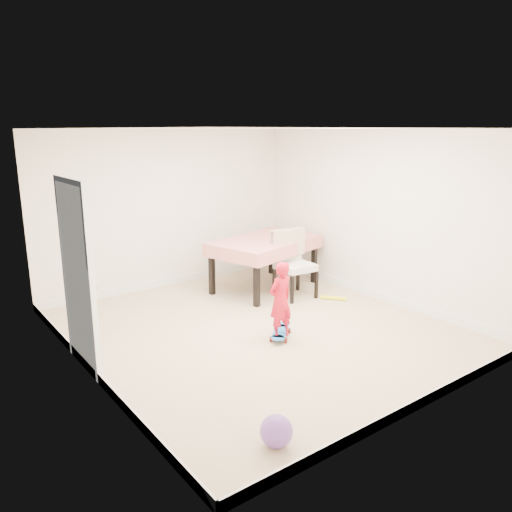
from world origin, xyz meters
TOP-DOWN VIEW (x-y plane):
  - ground at (0.00, 0.00)m, footprint 5.00×5.00m
  - ceiling at (0.00, 0.00)m, footprint 4.50×5.00m
  - wall_back at (0.00, 2.48)m, footprint 4.50×0.04m
  - wall_front at (0.00, -2.48)m, footprint 4.50×0.04m
  - wall_left at (-2.23, 0.00)m, footprint 0.04×5.00m
  - wall_right at (2.23, 0.00)m, footprint 0.04×5.00m
  - door at (-2.22, 0.30)m, footprint 0.11×0.94m
  - baseboard_back at (0.00, 2.49)m, footprint 4.50×0.02m
  - baseboard_front at (0.00, -2.49)m, footprint 4.50×0.02m
  - baseboard_left at (-2.24, 0.00)m, footprint 0.02×5.00m
  - baseboard_right at (2.24, 0.00)m, footprint 0.02×5.00m
  - dining_table at (1.16, 1.36)m, footprint 2.01×1.53m
  - dining_chair at (1.26, 0.71)m, footprint 0.63×0.70m
  - skateboard at (0.05, -0.39)m, footprint 0.59×0.56m
  - child at (-0.00, -0.45)m, footprint 0.38×0.27m
  - balloon at (-1.42, -2.12)m, footprint 0.28×0.28m
  - foam_toy at (1.64, 0.24)m, footprint 0.29×0.36m

SIDE VIEW (x-z plane):
  - ground at x=0.00m, z-range 0.00..0.00m
  - foam_toy at x=1.64m, z-range 0.00..0.06m
  - skateboard at x=0.05m, z-range 0.00..0.09m
  - baseboard_back at x=0.00m, z-range 0.00..0.12m
  - baseboard_front at x=0.00m, z-range 0.00..0.12m
  - baseboard_left at x=-2.24m, z-range 0.00..0.12m
  - baseboard_right at x=2.24m, z-range 0.00..0.12m
  - balloon at x=-1.42m, z-range 0.00..0.28m
  - dining_table at x=1.16m, z-range 0.00..0.85m
  - child at x=0.00m, z-range 0.00..0.99m
  - dining_chair at x=1.26m, z-range 0.00..1.06m
  - door at x=-2.22m, z-range -0.03..2.08m
  - wall_back at x=0.00m, z-range 0.00..2.60m
  - wall_front at x=0.00m, z-range 0.00..2.60m
  - wall_left at x=-2.23m, z-range 0.00..2.60m
  - wall_right at x=2.23m, z-range 0.00..2.60m
  - ceiling at x=0.00m, z-range 2.56..2.60m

